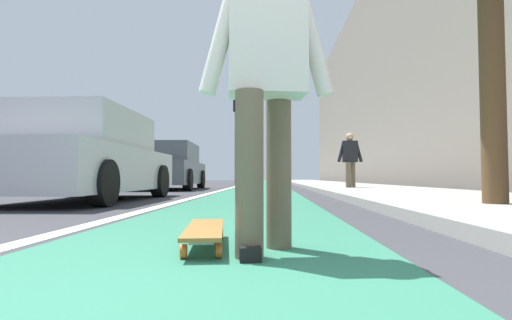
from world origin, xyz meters
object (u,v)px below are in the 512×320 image
object	(u,v)px
skater_person	(266,74)
traffic_light	(236,124)
pedestrian_distant	(350,158)
parked_car_near	(86,158)
skateboard	(205,231)
parked_car_mid	(170,167)

from	to	relation	value
skater_person	traffic_light	bearing A→B (deg)	5.52
pedestrian_distant	traffic_light	bearing A→B (deg)	21.69
parked_car_near	skateboard	bearing A→B (deg)	-147.78
parked_car_mid	pedestrian_distant	distance (m)	5.71
skateboard	pedestrian_distant	bearing A→B (deg)	-16.06
parked_car_mid	traffic_light	distance (m)	9.02
parked_car_near	pedestrian_distant	distance (m)	6.98
traffic_light	skateboard	bearing A→B (deg)	-175.46
skateboard	skater_person	bearing A→B (deg)	-113.42
parked_car_near	traffic_light	size ratio (longest dim) A/B	0.91
traffic_light	pedestrian_distant	xyz separation A→B (m)	(-10.24, -4.07, -2.31)
pedestrian_distant	skater_person	bearing A→B (deg)	166.24
parked_car_near	parked_car_mid	bearing A→B (deg)	1.93
parked_car_near	traffic_light	world-z (taller)	traffic_light
parked_car_near	parked_car_mid	world-z (taller)	parked_car_mid
skater_person	traffic_light	xyz separation A→B (m)	(19.25, 1.86, 2.30)
skater_person	pedestrian_distant	size ratio (longest dim) A/B	1.01
skateboard	parked_car_near	bearing A→B (deg)	32.22
pedestrian_distant	parked_car_mid	bearing A→B (deg)	72.76
parked_car_near	parked_car_mid	distance (m)	6.30
pedestrian_distant	skateboard	bearing A→B (deg)	163.94
skater_person	traffic_light	size ratio (longest dim) A/B	0.35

